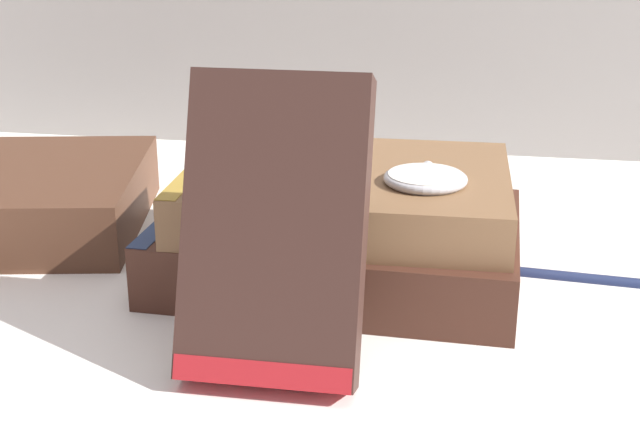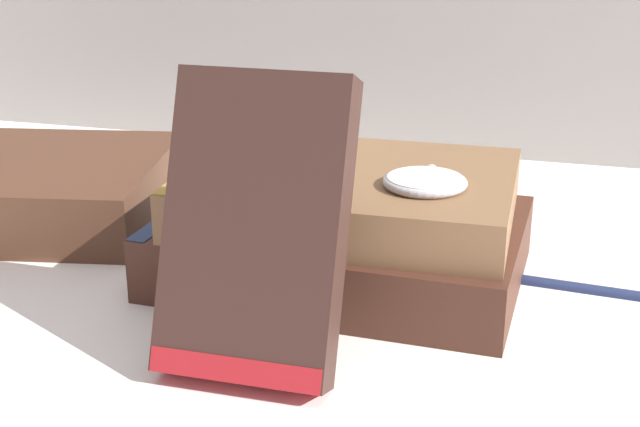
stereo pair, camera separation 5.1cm
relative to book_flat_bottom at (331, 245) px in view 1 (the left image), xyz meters
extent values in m
plane|color=white|center=(-0.05, -0.06, -0.02)|extent=(3.00, 3.00, 0.00)
cube|color=#422319|center=(0.01, 0.00, 0.00)|extent=(0.22, 0.16, 0.04)
cube|color=navy|center=(-0.10, 0.00, 0.00)|extent=(0.02, 0.15, 0.04)
cube|color=brown|center=(0.01, 0.00, 0.03)|extent=(0.19, 0.15, 0.03)
cube|color=olive|center=(-0.08, 0.00, 0.03)|extent=(0.01, 0.14, 0.03)
cube|color=#331E19|center=(-0.01, -0.11, 0.05)|extent=(0.09, 0.07, 0.15)
cube|color=maroon|center=(-0.01, -0.14, -0.01)|extent=(0.08, 0.03, 0.02)
cylinder|color=silver|center=(0.06, -0.02, 0.05)|extent=(0.04, 0.04, 0.01)
torus|color=#B2B2B7|center=(0.06, -0.02, 0.05)|extent=(0.05, 0.05, 0.01)
sphere|color=#B2B2B7|center=(0.06, 0.01, 0.05)|extent=(0.01, 0.01, 0.01)
cylinder|color=#1E284C|center=(0.15, 0.02, -0.01)|extent=(0.12, 0.02, 0.01)
camera|label=1|loc=(0.08, -0.50, 0.21)|focal=50.00mm
camera|label=2|loc=(0.13, -0.49, 0.21)|focal=50.00mm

